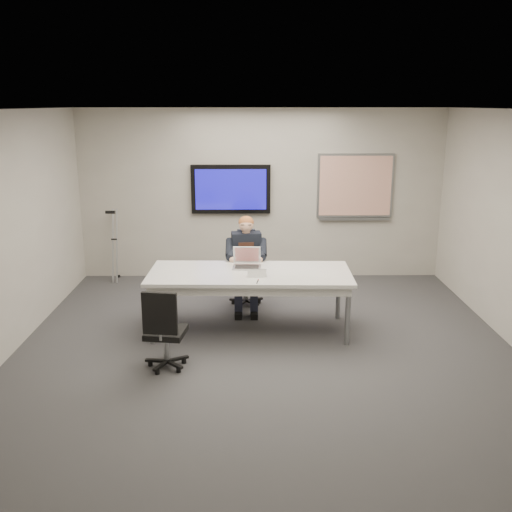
{
  "coord_description": "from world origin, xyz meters",
  "views": [
    {
      "loc": [
        -0.18,
        -6.37,
        2.86
      ],
      "look_at": [
        -0.11,
        0.74,
        0.95
      ],
      "focal_mm": 40.0,
      "sensor_mm": 36.0,
      "label": 1
    }
  ],
  "objects_px": {
    "office_chair_far": "(245,285)",
    "laptop": "(247,262)",
    "seated_person": "(246,274)",
    "office_chair_near": "(165,344)",
    "conference_table": "(250,279)"
  },
  "relations": [
    {
      "from": "laptop",
      "to": "office_chair_far",
      "type": "bearing_deg",
      "value": 94.96
    },
    {
      "from": "conference_table",
      "to": "office_chair_near",
      "type": "bearing_deg",
      "value": -128.74
    },
    {
      "from": "office_chair_far",
      "to": "office_chair_near",
      "type": "relative_size",
      "value": 1.01
    },
    {
      "from": "conference_table",
      "to": "laptop",
      "type": "height_order",
      "value": "laptop"
    },
    {
      "from": "office_chair_far",
      "to": "seated_person",
      "type": "bearing_deg",
      "value": -108.96
    },
    {
      "from": "office_chair_far",
      "to": "seated_person",
      "type": "xyz_separation_m",
      "value": [
        0.02,
        -0.24,
        0.24
      ]
    },
    {
      "from": "conference_table",
      "to": "office_chair_far",
      "type": "distance_m",
      "value": 1.07
    },
    {
      "from": "office_chair_near",
      "to": "seated_person",
      "type": "distance_m",
      "value": 2.08
    },
    {
      "from": "office_chair_near",
      "to": "seated_person",
      "type": "bearing_deg",
      "value": -107.64
    },
    {
      "from": "conference_table",
      "to": "office_chair_near",
      "type": "distance_m",
      "value": 1.51
    },
    {
      "from": "office_chair_far",
      "to": "laptop",
      "type": "relative_size",
      "value": 2.57
    },
    {
      "from": "office_chair_far",
      "to": "laptop",
      "type": "distance_m",
      "value": 0.93
    },
    {
      "from": "office_chair_far",
      "to": "laptop",
      "type": "bearing_deg",
      "value": -110.58
    },
    {
      "from": "conference_table",
      "to": "seated_person",
      "type": "distance_m",
      "value": 0.77
    },
    {
      "from": "office_chair_near",
      "to": "laptop",
      "type": "height_order",
      "value": "laptop"
    }
  ]
}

